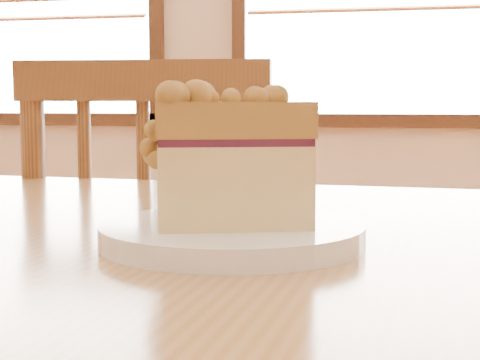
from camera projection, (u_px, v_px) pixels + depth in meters
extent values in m
cube|color=#39240F|center=(33.00, 119.00, 4.73)|extent=(1.76, 0.06, 0.08)
cube|color=#AD6028|center=(28.00, 0.00, 4.62)|extent=(1.56, 0.05, 0.03)
cube|color=#AD6028|center=(28.00, 18.00, 4.63)|extent=(1.56, 0.05, 0.03)
cube|color=#39240F|center=(381.00, 121.00, 4.25)|extent=(1.76, 0.06, 0.08)
cube|color=#AD6028|center=(383.00, 9.00, 4.16)|extent=(1.56, 0.05, 0.03)
cube|color=#9C6D3D|center=(70.00, 243.00, 0.70)|extent=(1.18, 0.82, 0.04)
cube|color=brown|center=(171.00, 332.00, 1.32)|extent=(0.47, 0.47, 0.04)
cylinder|color=brown|center=(257.00, 224.00, 1.09)|extent=(0.04, 0.04, 0.46)
cylinder|color=brown|center=(35.00, 220.00, 1.13)|extent=(0.04, 0.04, 0.46)
cube|color=brown|center=(142.00, 81.00, 1.09)|extent=(0.38, 0.08, 0.06)
cylinder|color=brown|center=(203.00, 230.00, 1.10)|extent=(0.02, 0.02, 0.40)
cylinder|color=brown|center=(144.00, 228.00, 1.11)|extent=(0.02, 0.02, 0.40)
cylinder|color=brown|center=(86.00, 227.00, 1.12)|extent=(0.02, 0.02, 0.40)
cylinder|color=white|center=(232.00, 234.00, 0.59)|extent=(0.21, 0.21, 0.02)
cylinder|color=white|center=(232.00, 240.00, 0.59)|extent=(0.14, 0.14, 0.01)
cube|color=#EBCB84|center=(232.00, 184.00, 0.58)|extent=(0.14, 0.12, 0.06)
cube|color=#401226|center=(232.00, 140.00, 0.58)|extent=(0.14, 0.12, 0.01)
cube|color=#9B6630|center=(232.00, 119.00, 0.58)|extent=(0.14, 0.12, 0.03)
sphere|color=#9B6630|center=(197.00, 97.00, 0.55)|extent=(0.02, 0.02, 0.02)
sphere|color=#9B6630|center=(273.00, 95.00, 0.58)|extent=(0.02, 0.02, 0.02)
sphere|color=#9B6630|center=(276.00, 98.00, 0.58)|extent=(0.02, 0.02, 0.02)
sphere|color=#9B6630|center=(204.00, 96.00, 0.56)|extent=(0.02, 0.02, 0.02)
sphere|color=#9B6630|center=(217.00, 98.00, 0.54)|extent=(0.01, 0.01, 0.01)
sphere|color=#9B6630|center=(179.00, 97.00, 0.54)|extent=(0.02, 0.02, 0.02)
sphere|color=#9B6630|center=(282.00, 99.00, 0.58)|extent=(0.01, 0.01, 0.01)
sphere|color=#9B6630|center=(224.00, 98.00, 0.57)|extent=(0.02, 0.02, 0.02)
sphere|color=#9B6630|center=(218.00, 98.00, 0.58)|extent=(0.02, 0.02, 0.02)
sphere|color=#9B6630|center=(182.00, 98.00, 0.56)|extent=(0.01, 0.01, 0.01)
sphere|color=#9B6630|center=(179.00, 96.00, 0.61)|extent=(0.02, 0.02, 0.02)
sphere|color=#9B6630|center=(250.00, 97.00, 0.55)|extent=(0.02, 0.02, 0.02)
sphere|color=#9B6630|center=(280.00, 98.00, 0.58)|extent=(0.01, 0.01, 0.01)
sphere|color=#9B6630|center=(182.00, 98.00, 0.56)|extent=(0.01, 0.01, 0.01)
sphere|color=#9B6630|center=(299.00, 97.00, 0.55)|extent=(0.02, 0.02, 0.02)
sphere|color=#9B6630|center=(246.00, 99.00, 0.58)|extent=(0.01, 0.01, 0.01)
sphere|color=#9B6630|center=(225.00, 97.00, 0.58)|extent=(0.02, 0.02, 0.02)
sphere|color=#9B6630|center=(281.00, 97.00, 0.58)|extent=(0.02, 0.02, 0.02)
sphere|color=#9B6630|center=(156.00, 145.00, 0.60)|extent=(0.02, 0.02, 0.02)
sphere|color=#9B6630|center=(155.00, 164.00, 0.57)|extent=(0.01, 0.01, 0.01)
sphere|color=#9B6630|center=(156.00, 124.00, 0.59)|extent=(0.01, 0.01, 0.01)
sphere|color=#9B6630|center=(153.00, 125.00, 0.58)|extent=(0.01, 0.01, 0.01)
sphere|color=#9B6630|center=(156.00, 167.00, 0.59)|extent=(0.01, 0.01, 0.01)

